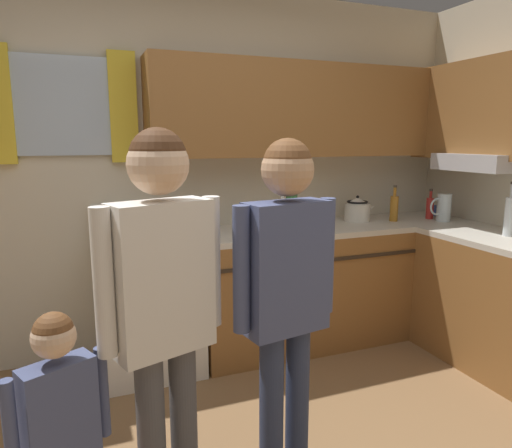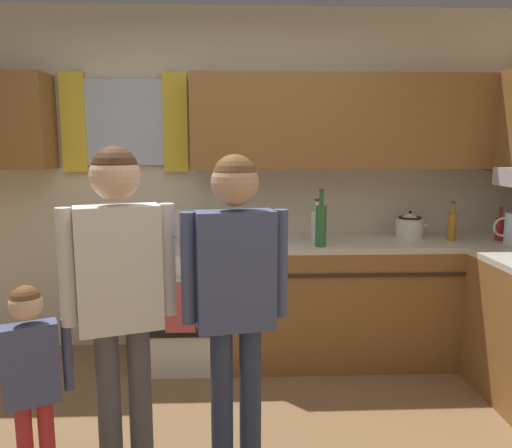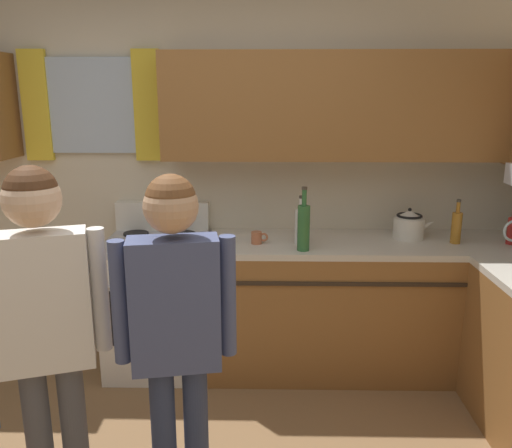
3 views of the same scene
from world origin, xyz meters
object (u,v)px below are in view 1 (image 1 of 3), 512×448
Objects in this scene: bottle_oil_amber at (394,208)px; adult_in_plaid at (286,281)px; bottle_sauce_red at (430,207)px; bottle_tall_clear at (510,215)px; mug_cobalt_blue at (437,210)px; water_pitcher at (443,207)px; adult_holding_child at (163,293)px; small_child at (61,424)px; bottle_wine_green at (292,213)px; cup_terracotta at (246,228)px; stove_oven at (148,302)px; stovetop_kettle at (357,209)px; bottle_milk_white at (282,214)px.

adult_in_plaid is at bearing -139.51° from bottle_oil_amber.
bottle_tall_clear is at bearing -89.49° from bottle_sauce_red.
water_pitcher is (-0.17, -0.25, 0.07)m from mug_cobalt_blue.
bottle_sauce_red is 2.78m from adult_holding_child.
small_child is (-2.79, -1.48, -0.36)m from bottle_sauce_red.
bottle_tall_clear is at bearing -23.35° from bottle_wine_green.
adult_in_plaid is 1.53× the size of small_child.
stove_oven is at bearing 173.49° from cup_terracotta.
bottle_oil_amber is 2.88m from small_child.
bottle_wine_green is 1.35m from bottle_sauce_red.
cup_terracotta is (-1.63, 0.72, -0.10)m from bottle_tall_clear.
small_child is at bearing -165.31° from bottle_tall_clear.
bottle_wine_green reaches higher than stovetop_kettle.
bottle_milk_white is 0.74m from stovetop_kettle.
bottle_wine_green is at bearing -172.99° from bottle_sauce_red.
water_pitcher is at bearing 26.81° from adult_holding_child.
adult_holding_child is at bearing -128.97° from bottle_milk_white.
bottle_wine_green is 1.55m from mug_cobalt_blue.
stove_oven reaches higher than cup_terracotta.
stove_oven is 3.51× the size of bottle_milk_white.
bottle_tall_clear reaches higher than mug_cobalt_blue.
bottle_wine_green is 1.79× the size of water_pitcher.
mug_cobalt_blue is (1.52, 0.28, -0.11)m from bottle_wine_green.
bottle_oil_amber is 2.49× the size of mug_cobalt_blue.
bottle_tall_clear reaches higher than stove_oven.
bottle_oil_amber reaches higher than stovetop_kettle.
water_pitcher is at bearing -4.55° from stove_oven.
water_pitcher is (1.35, -0.11, -0.01)m from bottle_milk_white.
bottle_wine_green reaches higher than mug_cobalt_blue.
water_pitcher is at bearing 89.48° from bottle_tall_clear.
bottle_oil_amber is at bearing 31.40° from small_child.
stove_oven is 1.75m from stovetop_kettle.
stove_oven is 2.50m from bottle_tall_clear.
water_pitcher is 0.14× the size of adult_in_plaid.
bottle_wine_green reaches higher than bottle_milk_white.
cup_terracotta is at bearing 176.26° from water_pitcher.
water_pitcher is (2.30, -0.18, 0.54)m from stove_oven.
bottle_oil_amber is 1.30× the size of water_pitcher.
adult_holding_child is 1.02× the size of adult_in_plaid.
bottle_milk_white reaches higher than mug_cobalt_blue.
bottle_wine_green is 0.25× the size of adult_in_plaid.
bottle_sauce_red is 0.13m from water_pitcher.
bottle_milk_white is 0.14m from bottle_wine_green.
bottle_milk_white is at bearing -177.90° from bottle_oil_amber.
mug_cobalt_blue is at bearing 34.45° from adult_in_plaid.
stove_oven is 5.00× the size of water_pitcher.
adult_in_plaid reaches higher than bottle_tall_clear.
bottle_tall_clear is 0.36× the size of small_child.
stove_oven is 3.00× the size of bottle_tall_clear.
water_pitcher reaches higher than mug_cobalt_blue.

